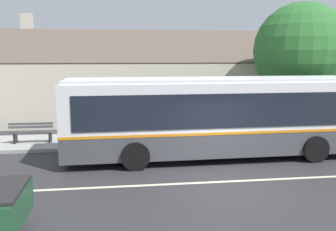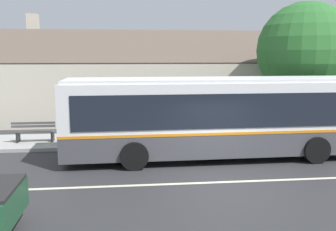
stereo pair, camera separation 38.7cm
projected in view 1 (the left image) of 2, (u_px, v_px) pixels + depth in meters
The scene contains 8 objects.
ground_plane at pixel (227, 182), 11.87m from camera, with size 300.00×300.00×0.00m, color #2D2D30.
sidewalk_far at pixel (190, 138), 17.72m from camera, with size 60.00×3.00×0.15m, color #9E9E99.
lane_divider_stripe at pixel (227, 181), 11.87m from camera, with size 60.00×0.16×0.01m, color beige.
community_building at pixel (132, 87), 25.16m from camera, with size 25.31×9.65×6.66m.
transit_bus at pixel (215, 115), 14.48m from camera, with size 11.63×2.90×3.10m.
bench_by_building at pixel (32, 133), 16.43m from camera, with size 1.87×0.51×0.94m.
bench_down_street at pixel (123, 130), 17.18m from camera, with size 1.86×0.51×0.94m.
street_tree_primary at pixel (304, 53), 18.90m from camera, with size 4.80×4.80×6.61m.
Camera 1 is at (-3.43, -11.02, 3.96)m, focal length 40.00 mm.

